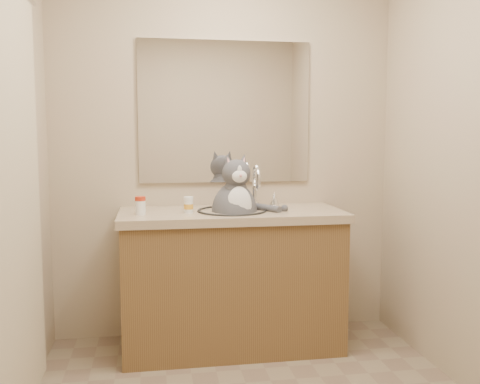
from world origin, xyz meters
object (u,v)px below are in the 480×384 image
Objects in this scene: cat at (235,208)px; pill_bottle_orange at (189,205)px; grey_canister at (189,206)px; pill_bottle_redcap at (140,205)px.

pill_bottle_orange is (-0.28, -0.02, 0.03)m from cat.
grey_canister is (-0.28, -0.00, 0.02)m from cat.
pill_bottle_orange is at bearing -94.05° from grey_canister.
cat is at bearing 0.97° from grey_canister.
pill_bottle_redcap reaches higher than grey_canister.
grey_canister is at bearing 85.95° from pill_bottle_orange.
pill_bottle_orange is 0.02m from grey_canister.
cat reaches higher than grey_canister.
pill_bottle_orange is 1.25× the size of grey_canister.
cat is 7.27× the size of grey_canister.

